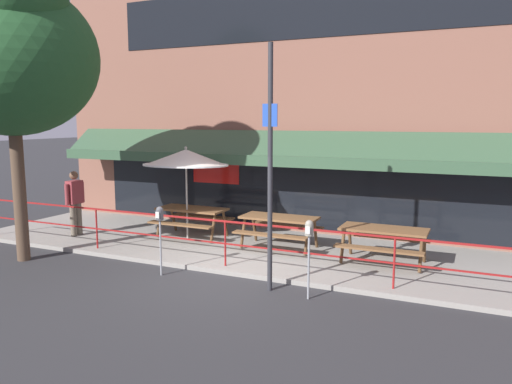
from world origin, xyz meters
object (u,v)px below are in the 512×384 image
(picnic_table_right, at_px, (384,235))
(street_sign_pole, at_px, (270,167))
(parking_meter_far, at_px, (309,236))
(street_tree_curbside, at_px, (10,48))
(pedestrian_walking, at_px, (75,200))
(picnic_table_centre, at_px, (279,223))
(parking_meter_near, at_px, (160,220))
(picnic_table_left, at_px, (192,214))
(patio_umbrella_left, at_px, (186,158))

(picnic_table_right, xyz_separation_m, street_sign_pole, (-1.65, -2.31, 1.59))
(parking_meter_far, relative_size, street_tree_curbside, 0.21)
(street_sign_pole, bearing_deg, pedestrian_walking, 165.88)
(pedestrian_walking, bearing_deg, picnic_table_centre, 10.61)
(parking_meter_near, bearing_deg, parking_meter_far, -0.90)
(picnic_table_left, height_order, picnic_table_centre, same)
(pedestrian_walking, bearing_deg, parking_meter_near, -23.18)
(picnic_table_left, xyz_separation_m, parking_meter_far, (4.13, -2.83, 0.44))
(pedestrian_walking, xyz_separation_m, street_sign_pole, (6.21, -1.56, 1.24))
(picnic_table_centre, distance_m, pedestrian_walking, 5.47)
(street_sign_pole, bearing_deg, patio_umbrella_left, 143.65)
(pedestrian_walking, xyz_separation_m, parking_meter_near, (3.85, -1.65, 0.09))
(street_tree_curbside, bearing_deg, street_sign_pole, 5.21)
(parking_meter_near, xyz_separation_m, parking_meter_far, (3.16, -0.05, 0.00))
(parking_meter_near, bearing_deg, patio_umbrella_left, 110.98)
(patio_umbrella_left, distance_m, parking_meter_far, 4.99)
(picnic_table_left, distance_m, picnic_table_right, 5.00)
(parking_meter_near, distance_m, street_tree_curbside, 4.87)
(picnic_table_right, height_order, street_tree_curbside, street_tree_curbside)
(picnic_table_left, relative_size, street_sign_pole, 0.40)
(picnic_table_left, bearing_deg, picnic_table_centre, -2.79)
(street_tree_curbside, bearing_deg, patio_umbrella_left, 51.22)
(picnic_table_centre, relative_size, parking_meter_near, 1.27)
(parking_meter_near, height_order, street_sign_pole, street_sign_pole)
(picnic_table_left, height_order, parking_meter_far, parking_meter_far)
(parking_meter_far, bearing_deg, patio_umbrella_left, 147.92)
(picnic_table_centre, height_order, patio_umbrella_left, patio_umbrella_left)
(street_tree_curbside, bearing_deg, picnic_table_centre, 32.33)
(street_sign_pole, bearing_deg, picnic_table_right, 54.53)
(street_sign_pole, height_order, street_tree_curbside, street_tree_curbside)
(pedestrian_walking, height_order, street_sign_pole, street_sign_pole)
(picnic_table_left, relative_size, patio_umbrella_left, 0.76)
(pedestrian_walking, bearing_deg, street_sign_pole, -14.12)
(parking_meter_near, distance_m, parking_meter_far, 3.16)
(picnic_table_right, xyz_separation_m, street_tree_curbside, (-7.38, -2.84, 3.93))
(picnic_table_left, bearing_deg, parking_meter_near, -70.67)
(picnic_table_right, xyz_separation_m, patio_umbrella_left, (-4.98, 0.14, 1.47))
(parking_meter_near, relative_size, street_sign_pole, 0.32)
(parking_meter_far, height_order, street_sign_pole, street_sign_pole)
(pedestrian_walking, bearing_deg, patio_umbrella_left, 17.21)
(picnic_table_centre, relative_size, street_tree_curbside, 0.27)
(picnic_table_centre, bearing_deg, parking_meter_far, -58.75)
(picnic_table_right, xyz_separation_m, parking_meter_far, (-0.85, -2.45, 0.44))
(patio_umbrella_left, height_order, parking_meter_far, patio_umbrella_left)
(patio_umbrella_left, bearing_deg, parking_meter_near, -69.02)
(patio_umbrella_left, height_order, street_tree_curbside, street_tree_curbside)
(picnic_table_centre, bearing_deg, patio_umbrella_left, -177.37)
(parking_meter_near, height_order, parking_meter_far, same)
(picnic_table_left, xyz_separation_m, street_sign_pole, (3.34, -2.69, 1.59))
(pedestrian_walking, height_order, street_tree_curbside, street_tree_curbside)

